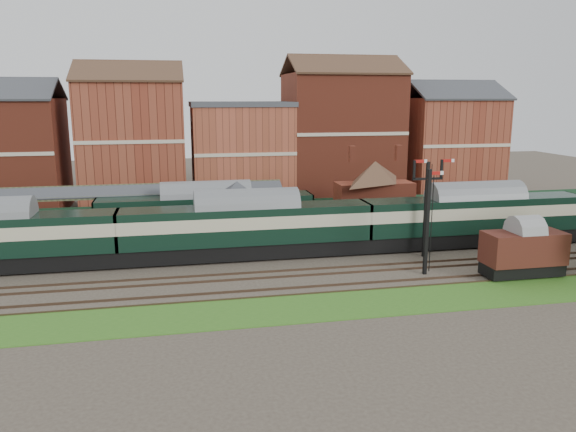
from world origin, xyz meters
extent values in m
plane|color=#473D33|center=(0.00, 0.00, 0.00)|extent=(160.00, 160.00, 0.00)
cube|color=#2D6619|center=(0.00, 16.00, 0.03)|extent=(90.00, 4.50, 0.06)
cube|color=#2D6619|center=(0.00, -12.00, 0.03)|extent=(90.00, 5.00, 0.06)
cube|color=#193823|center=(0.00, 18.00, 0.75)|extent=(90.00, 0.12, 1.50)
cube|color=#2D2D2D|center=(-5.00, 9.75, 0.50)|extent=(55.00, 3.40, 1.00)
cube|color=#607755|center=(-3.00, 3.25, 1.20)|extent=(3.40, 3.20, 2.40)
cube|color=#444B2F|center=(-3.00, 3.25, 3.40)|extent=(3.60, 3.40, 2.00)
pyramid|color=#383A3F|center=(-3.00, 3.25, 5.20)|extent=(5.40, 5.40, 1.60)
cube|color=maroon|center=(5.00, 3.25, 1.10)|extent=(3.00, 2.40, 2.20)
cube|color=#4C3323|center=(5.00, 2.60, 2.55)|extent=(3.20, 1.34, 0.79)
cube|color=#4C3323|center=(5.00, 3.90, 2.55)|extent=(3.20, 1.34, 0.79)
cube|color=brown|center=(12.00, 9.75, 2.75)|extent=(8.00, 3.00, 3.50)
pyramid|color=#4C3323|center=(12.00, 9.75, 5.60)|extent=(8.10, 8.10, 2.20)
cube|color=brown|center=(9.50, 9.75, 6.10)|extent=(0.60, 0.60, 1.60)
cube|color=brown|center=(14.50, 9.75, 6.10)|extent=(0.60, 0.60, 1.60)
cube|color=#444B2F|center=(-22.00, 8.45, 2.70)|extent=(0.22, 0.22, 3.40)
cube|color=#444B2F|center=(0.00, 11.05, 2.70)|extent=(0.22, 0.22, 3.40)
cube|color=#383A3F|center=(-11.00, 8.80, 4.60)|extent=(26.00, 1.99, 0.90)
cube|color=#383A3F|center=(-11.00, 10.70, 4.60)|extent=(26.00, 1.99, 0.90)
cube|color=#444B2F|center=(-11.00, 9.75, 4.98)|extent=(26.00, 0.20, 0.20)
cube|color=black|center=(12.00, -2.50, 4.00)|extent=(0.25, 0.25, 8.00)
cube|color=black|center=(12.00, -2.50, 6.60)|extent=(2.60, 0.18, 0.18)
cube|color=#B2140F|center=(11.35, -2.50, 8.05)|extent=(1.10, 0.08, 0.25)
cube|color=#B2140F|center=(13.75, -2.50, 8.05)|extent=(1.10, 0.08, 0.25)
cube|color=black|center=(10.00, -7.00, 4.00)|extent=(0.25, 0.25, 8.00)
cube|color=#B2140F|center=(10.55, -7.00, 7.70)|extent=(1.10, 0.08, 0.25)
cube|color=maroon|center=(-13.00, 25.00, 7.50)|extent=(12.00, 10.00, 15.00)
cube|color=#A04B33|center=(0.00, 25.00, 6.00)|extent=(12.00, 10.00, 12.00)
cube|color=brown|center=(13.00, 25.00, 8.00)|extent=(14.00, 10.00, 16.00)
cube|color=maroon|center=(28.00, 25.00, 6.50)|extent=(12.00, 10.00, 13.00)
cube|color=black|center=(-2.61, 0.00, 0.79)|extent=(20.51, 2.87, 1.25)
cube|color=black|center=(-2.61, 0.00, 2.89)|extent=(20.51, 3.19, 2.96)
cube|color=beige|center=(-2.61, 0.00, 3.25)|extent=(20.53, 3.23, 1.03)
cube|color=slate|center=(-2.61, 0.00, 4.55)|extent=(20.51, 3.19, 0.68)
cube|color=black|center=(17.89, 0.00, 0.79)|extent=(20.51, 2.87, 1.25)
cube|color=black|center=(17.89, 0.00, 2.89)|extent=(20.51, 3.19, 2.96)
cube|color=beige|center=(17.89, 0.00, 3.25)|extent=(20.53, 3.23, 1.03)
cube|color=slate|center=(17.89, 0.00, 4.55)|extent=(20.51, 3.19, 0.68)
cube|color=black|center=(-5.54, 6.50, 0.76)|extent=(19.74, 2.76, 1.21)
cube|color=black|center=(-5.54, 6.50, 2.79)|extent=(19.74, 3.07, 2.85)
cube|color=beige|center=(-5.54, 6.50, 3.13)|extent=(19.76, 3.11, 0.99)
cube|color=slate|center=(-5.54, 6.50, 4.38)|extent=(19.74, 3.07, 0.66)
cube|color=black|center=(16.84, -9.00, 0.60)|extent=(5.91, 2.18, 0.89)
cube|color=#4B2315|center=(16.84, -9.00, 2.23)|extent=(5.91, 2.56, 2.36)
cube|color=gray|center=(16.84, -9.00, 3.53)|extent=(5.91, 2.56, 0.43)
camera|label=1|loc=(-8.28, -44.81, 13.15)|focal=35.00mm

